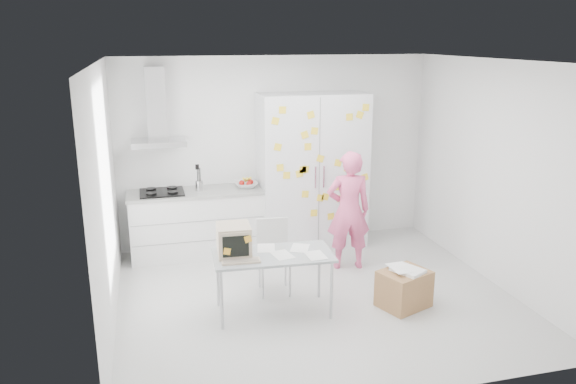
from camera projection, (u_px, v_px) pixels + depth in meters
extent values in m
cube|color=silver|center=(316.00, 297.00, 6.59)|extent=(4.50, 4.00, 0.02)
cube|color=white|center=(276.00, 151.00, 8.09)|extent=(4.50, 0.02, 2.70)
cube|color=white|center=(106.00, 200.00, 5.68)|extent=(0.02, 4.00, 2.70)
cube|color=white|center=(495.00, 174.00, 6.77)|extent=(0.02, 4.00, 2.70)
cube|color=white|center=(319.00, 61.00, 5.86)|extent=(4.50, 4.00, 0.02)
cube|color=white|center=(197.00, 224.00, 7.77)|extent=(1.80, 0.60, 0.88)
cube|color=gray|center=(199.00, 221.00, 7.44)|extent=(1.76, 0.01, 0.01)
cube|color=gray|center=(200.00, 241.00, 7.52)|extent=(1.76, 0.01, 0.01)
cube|color=#9E9E99|center=(196.00, 192.00, 7.64)|extent=(1.84, 0.63, 0.04)
cube|color=black|center=(162.00, 193.00, 7.53)|extent=(0.58, 0.50, 0.03)
cylinder|color=black|center=(151.00, 194.00, 7.37)|extent=(0.14, 0.14, 0.02)
cylinder|color=black|center=(173.00, 192.00, 7.44)|extent=(0.14, 0.14, 0.02)
cylinder|color=black|center=(151.00, 189.00, 7.60)|extent=(0.14, 0.14, 0.02)
cylinder|color=black|center=(172.00, 188.00, 7.67)|extent=(0.14, 0.14, 0.02)
cylinder|color=silver|center=(199.00, 186.00, 7.63)|extent=(0.10, 0.10, 0.14)
cylinder|color=black|center=(198.00, 178.00, 7.61)|extent=(0.01, 0.01, 0.30)
cylinder|color=black|center=(200.00, 179.00, 7.60)|extent=(0.01, 0.01, 0.30)
cylinder|color=black|center=(199.00, 178.00, 7.62)|extent=(0.01, 0.01, 0.30)
cube|color=black|center=(197.00, 167.00, 7.57)|extent=(0.05, 0.01, 0.07)
imported|color=white|center=(246.00, 185.00, 7.80)|extent=(0.31, 0.31, 0.08)
sphere|color=#B2140F|center=(242.00, 183.00, 7.79)|extent=(0.08, 0.08, 0.08)
sphere|color=#B2140F|center=(249.00, 184.00, 7.75)|extent=(0.08, 0.08, 0.08)
sphere|color=#B2140F|center=(251.00, 182.00, 7.84)|extent=(0.08, 0.08, 0.08)
cylinder|color=yellow|center=(244.00, 180.00, 7.79)|extent=(0.09, 0.17, 0.10)
cylinder|color=yellow|center=(246.00, 179.00, 7.80)|extent=(0.04, 0.17, 0.10)
cylinder|color=yellow|center=(248.00, 179.00, 7.80)|extent=(0.08, 0.17, 0.10)
cube|color=silver|center=(159.00, 142.00, 7.39)|extent=(0.70, 0.48, 0.07)
cube|color=silver|center=(156.00, 103.00, 7.37)|extent=(0.26, 0.24, 0.95)
cube|color=silver|center=(312.00, 171.00, 7.96)|extent=(1.50, 0.65, 2.20)
cube|color=slate|center=(319.00, 177.00, 7.66)|extent=(0.01, 0.01, 2.16)
cube|color=silver|center=(315.00, 177.00, 7.63)|extent=(0.02, 0.02, 0.30)
cube|color=silver|center=(324.00, 177.00, 7.66)|extent=(0.02, 0.02, 0.30)
cube|color=yellow|center=(349.00, 117.00, 7.54)|extent=(0.10, 0.00, 0.10)
cube|color=yellow|center=(360.00, 115.00, 7.57)|extent=(0.12, 0.00, 0.12)
cube|color=yellow|center=(365.00, 177.00, 7.83)|extent=(0.12, 0.00, 0.12)
cube|color=yellow|center=(303.00, 170.00, 7.57)|extent=(0.10, 0.00, 0.10)
cube|color=yellow|center=(320.00, 159.00, 7.59)|extent=(0.12, 0.00, 0.12)
cube|color=yellow|center=(345.00, 192.00, 7.81)|extent=(0.12, 0.00, 0.12)
cube|color=yellow|center=(305.00, 194.00, 7.67)|extent=(0.10, 0.00, 0.10)
cube|color=yellow|center=(311.00, 115.00, 7.40)|extent=(0.12, 0.00, 0.12)
cube|color=yellow|center=(325.00, 197.00, 7.75)|extent=(0.12, 0.00, 0.12)
cube|color=yellow|center=(348.00, 169.00, 7.73)|extent=(0.12, 0.00, 0.12)
cube|color=yellow|center=(339.00, 187.00, 7.77)|extent=(0.10, 0.00, 0.10)
cube|color=yellow|center=(305.00, 135.00, 7.45)|extent=(0.12, 0.00, 0.12)
cube|color=yellow|center=(287.00, 175.00, 7.53)|extent=(0.10, 0.00, 0.10)
cube|color=yellow|center=(280.00, 168.00, 7.48)|extent=(0.10, 0.00, 0.10)
cube|color=yellow|center=(275.00, 121.00, 7.30)|extent=(0.11, 0.00, 0.11)
cube|color=yellow|center=(314.00, 213.00, 7.77)|extent=(0.10, 0.00, 0.10)
cube|color=yellow|center=(305.00, 169.00, 7.57)|extent=(0.11, 0.00, 0.11)
cube|color=yellow|center=(355.00, 209.00, 7.92)|extent=(0.11, 0.00, 0.11)
cube|color=yellow|center=(366.00, 107.00, 7.56)|extent=(0.10, 0.00, 0.10)
cube|color=yellow|center=(308.00, 147.00, 7.50)|extent=(0.10, 0.00, 0.10)
cube|color=yellow|center=(299.00, 174.00, 7.57)|extent=(0.11, 0.00, 0.11)
cube|color=yellow|center=(331.00, 216.00, 7.85)|extent=(0.10, 0.00, 0.10)
cube|color=yellow|center=(282.00, 110.00, 7.28)|extent=(0.10, 0.00, 0.10)
cube|color=yellow|center=(278.00, 147.00, 7.40)|extent=(0.12, 0.00, 0.12)
cube|color=yellow|center=(340.00, 198.00, 7.82)|extent=(0.11, 0.00, 0.11)
cube|color=yellow|center=(315.00, 131.00, 7.47)|extent=(0.11, 0.00, 0.11)
cube|color=yellow|center=(338.00, 163.00, 7.67)|extent=(0.11, 0.00, 0.11)
cube|color=yellow|center=(320.00, 198.00, 7.74)|extent=(0.11, 0.00, 0.11)
imported|color=#F35E92|center=(349.00, 210.00, 7.24)|extent=(0.62, 0.45, 1.56)
cube|color=#9EA5A8|center=(273.00, 255.00, 6.04)|extent=(1.31, 0.71, 0.03)
cylinder|color=#B2B3B7|center=(222.00, 300.00, 5.77)|extent=(0.03, 0.03, 0.66)
cylinder|color=#B2B3B7|center=(331.00, 291.00, 5.99)|extent=(0.03, 0.03, 0.66)
cylinder|color=#B2B3B7|center=(218.00, 279.00, 6.27)|extent=(0.03, 0.03, 0.66)
cylinder|color=#B2B3B7|center=(319.00, 271.00, 6.49)|extent=(0.03, 0.03, 0.66)
cube|color=#C7B194|center=(234.00, 240.00, 5.98)|extent=(0.37, 0.39, 0.33)
cube|color=#C7B194|center=(236.00, 246.00, 5.80)|extent=(0.33, 0.04, 0.29)
cube|color=black|center=(236.00, 246.00, 5.79)|extent=(0.27, 0.02, 0.23)
cube|color=yellow|center=(227.00, 251.00, 5.78)|extent=(0.08, 0.01, 0.08)
cube|color=yellow|center=(248.00, 239.00, 5.79)|extent=(0.09, 0.01, 0.09)
cube|color=#C7B194|center=(241.00, 261.00, 5.81)|extent=(0.41, 0.16, 0.02)
cube|color=gray|center=(241.00, 260.00, 5.80)|extent=(0.37, 0.12, 0.01)
cube|color=white|center=(282.00, 255.00, 6.01)|extent=(0.24, 0.30, 0.00)
cube|color=white|center=(300.00, 248.00, 6.20)|extent=(0.28, 0.33, 0.00)
cube|color=white|center=(316.00, 255.00, 5.99)|extent=(0.20, 0.28, 0.00)
cube|color=white|center=(266.00, 248.00, 6.20)|extent=(0.24, 0.31, 0.00)
cube|color=silver|center=(274.00, 259.00, 6.60)|extent=(0.43, 0.43, 0.04)
cube|color=silver|center=(272.00, 235.00, 6.71)|extent=(0.38, 0.06, 0.43)
cylinder|color=silver|center=(263.00, 283.00, 6.48)|extent=(0.03, 0.03, 0.40)
cylinder|color=silver|center=(290.00, 281.00, 6.53)|extent=(0.03, 0.03, 0.40)
cylinder|color=silver|center=(260.00, 272.00, 6.78)|extent=(0.03, 0.03, 0.40)
cylinder|color=silver|center=(286.00, 270.00, 6.83)|extent=(0.03, 0.03, 0.40)
cube|color=#A87849|center=(404.00, 289.00, 6.31)|extent=(0.64, 0.58, 0.42)
cube|color=white|center=(408.00, 270.00, 6.24)|extent=(0.38, 0.42, 0.04)
cube|color=white|center=(400.00, 268.00, 6.25)|extent=(0.24, 0.33, 0.00)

